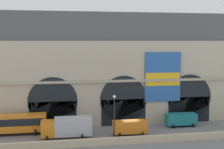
# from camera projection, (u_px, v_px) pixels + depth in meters

# --- Properties ---
(ground_plane) EXTENTS (200.00, 200.00, 0.00)m
(ground_plane) POSITION_uv_depth(u_px,v_px,m) (130.00, 133.00, 50.48)
(ground_plane) COLOR slate
(quay_parapet_wall) EXTENTS (90.00, 0.70, 1.01)m
(quay_parapet_wall) POSITION_uv_depth(u_px,v_px,m) (138.00, 140.00, 45.50)
(quay_parapet_wall) COLOR #BCAD8C
(quay_parapet_wall) RESTS_ON ground
(station_building) EXTENTS (50.30, 5.07, 19.39)m
(station_building) POSITION_uv_depth(u_px,v_px,m) (121.00, 70.00, 56.71)
(station_building) COLOR #B2A891
(station_building) RESTS_ON ground
(bus_west) EXTENTS (11.00, 3.25, 3.10)m
(bus_west) POSITION_uv_depth(u_px,v_px,m) (10.00, 123.00, 49.54)
(bus_west) COLOR orange
(bus_west) RESTS_ON ground
(box_truck_midwest) EXTENTS (7.50, 2.91, 3.12)m
(box_truck_midwest) POSITION_uv_depth(u_px,v_px,m) (67.00, 127.00, 47.78)
(box_truck_midwest) COLOR orange
(box_truck_midwest) RESTS_ON ground
(van_center) EXTENTS (5.20, 2.48, 2.20)m
(van_center) POSITION_uv_depth(u_px,v_px,m) (130.00, 127.00, 49.52)
(van_center) COLOR orange
(van_center) RESTS_ON ground
(van_mideast) EXTENTS (5.20, 2.48, 2.20)m
(van_mideast) POSITION_uv_depth(u_px,v_px,m) (181.00, 119.00, 54.46)
(van_mideast) COLOR #19727A
(van_mideast) RESTS_ON ground
(street_lamp_quayside) EXTENTS (0.44, 0.44, 6.90)m
(street_lamp_quayside) POSITION_uv_depth(u_px,v_px,m) (114.00, 112.00, 45.28)
(street_lamp_quayside) COLOR black
(street_lamp_quayside) RESTS_ON ground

